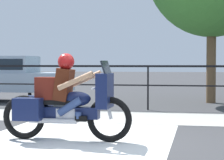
{
  "coord_description": "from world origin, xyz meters",
  "views": [
    {
      "loc": [
        1.44,
        -7.29,
        1.36
      ],
      "look_at": [
        -0.33,
        1.61,
        1.0
      ],
      "focal_mm": 70.0,
      "sensor_mm": 36.0,
      "label": 1
    }
  ],
  "objects": [
    {
      "name": "crosswalk_band",
      "position": [
        -0.7,
        -0.2,
        0.0
      ],
      "size": [
        3.42,
        6.0,
        0.01
      ],
      "primitive_type": "cube",
      "color": "silver",
      "rests_on": "ground"
    },
    {
      "name": "ground_plane",
      "position": [
        0.0,
        0.0,
        0.0
      ],
      "size": [
        120.0,
        120.0,
        0.0
      ],
      "primitive_type": "plane",
      "color": "#38383A"
    },
    {
      "name": "sidewalk_band",
      "position": [
        0.0,
        3.4,
        0.01
      ],
      "size": [
        44.0,
        2.4,
        0.01
      ],
      "primitive_type": "cube",
      "color": "#A8A59E",
      "rests_on": "ground"
    },
    {
      "name": "motorcycle",
      "position": [
        -0.86,
        -0.0,
        0.68
      ],
      "size": [
        2.34,
        0.76,
        1.53
      ],
      "rotation": [
        0.0,
        0.0,
        0.07
      ],
      "color": "black",
      "rests_on": "ground"
    },
    {
      "name": "fence_railing",
      "position": [
        -0.0,
        5.27,
        1.02
      ],
      "size": [
        36.0,
        0.05,
        1.3
      ],
      "color": "black",
      "rests_on": "ground"
    },
    {
      "name": "parked_car",
      "position": [
        -5.23,
        7.22,
        0.92
      ],
      "size": [
        4.29,
        1.63,
        1.6
      ],
      "rotation": [
        0.0,
        0.0,
        0.04
      ],
      "color": "#9EB2C6",
      "rests_on": "ground"
    }
  ]
}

